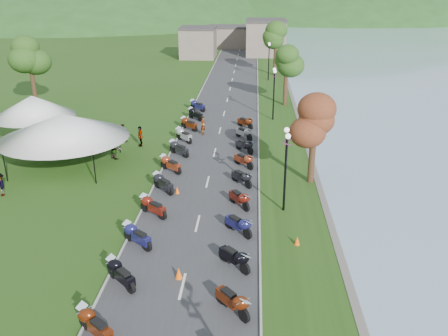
{
  "coord_description": "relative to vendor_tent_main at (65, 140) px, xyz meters",
  "views": [
    {
      "loc": [
        3.04,
        -7.88,
        13.0
      ],
      "look_at": [
        1.17,
        21.43,
        1.3
      ],
      "focal_mm": 38.0,
      "sensor_mm": 36.0,
      "label": 1
    }
  ],
  "objects": [
    {
      "name": "vendor_tent_main",
      "position": [
        0.0,
        0.0,
        0.0
      ],
      "size": [
        6.26,
        6.26,
        4.0
      ],
      "primitive_type": null,
      "color": "white",
      "rests_on": "ground"
    },
    {
      "name": "hills_backdrop",
      "position": [
        10.74,
        175.59,
        -2.0
      ],
      "size": [
        360.0,
        120.0,
        76.0
      ],
      "primitive_type": null,
      "color": "#285621",
      "rests_on": "ground"
    },
    {
      "name": "traffic_cone_near",
      "position": [
        10.49,
        -13.79,
        -1.71
      ],
      "size": [
        0.37,
        0.37,
        0.57
      ],
      "primitive_type": "cone",
      "color": "#F2590C",
      "rests_on": "ground"
    },
    {
      "name": "pedestrian_a",
      "position": [
        -0.07,
        4.42,
        -2.0
      ],
      "size": [
        0.84,
        0.88,
        1.95
      ],
      "primitive_type": "imported",
      "rotation": [
        0.0,
        0.0,
        0.95
      ],
      "color": "slate",
      "rests_on": "ground"
    },
    {
      "name": "vendor_tent_side",
      "position": [
        -4.75,
        5.55,
        0.0
      ],
      "size": [
        4.57,
        4.57,
        4.0
      ],
      "primitive_type": null,
      "color": "white",
      "rests_on": "ground"
    },
    {
      "name": "tree_lakeside",
      "position": [
        17.82,
        -1.93,
        1.45
      ],
      "size": [
        2.48,
        2.48,
        6.9
      ],
      "primitive_type": null,
      "color": "#325C1C",
      "rests_on": "ground"
    },
    {
      "name": "moto_row_right",
      "position": [
        13.06,
        -7.71,
        -1.45
      ],
      "size": [
        2.6,
        39.02,
        1.1
      ],
      "primitive_type": null,
      "color": "#331411",
      "rests_on": "ground"
    },
    {
      "name": "pedestrian_c",
      "position": [
        -2.32,
        -5.44,
        -2.0
      ],
      "size": [
        0.93,
        1.05,
        1.55
      ],
      "primitive_type": "imported",
      "rotation": [
        0.0,
        0.0,
        5.36
      ],
      "color": "slate",
      "rests_on": "ground"
    },
    {
      "name": "moto_row_left",
      "position": [
        7.98,
        -5.88,
        -1.45
      ],
      "size": [
        2.6,
        47.13,
        1.1
      ],
      "primitive_type": null,
      "color": "#331411",
      "rests_on": "ground"
    },
    {
      "name": "far_building",
      "position": [
        8.74,
        60.59,
        0.5
      ],
      "size": [
        18.0,
        16.0,
        5.0
      ],
      "primitive_type": "cube",
      "color": "#7A6B5F",
      "rests_on": "ground"
    },
    {
      "name": "pedestrian_b",
      "position": [
        2.63,
        5.94,
        -2.0
      ],
      "size": [
        0.77,
        0.44,
        1.56
      ],
      "primitive_type": "imported",
      "rotation": [
        0.0,
        0.0,
        3.17
      ],
      "color": "slate",
      "rests_on": "ground"
    },
    {
      "name": "road",
      "position": [
        10.74,
        15.59,
        -1.99
      ],
      "size": [
        7.0,
        120.0,
        0.02
      ],
      "primitive_type": "cube",
      "color": "#39393B",
      "rests_on": "ground"
    }
  ]
}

